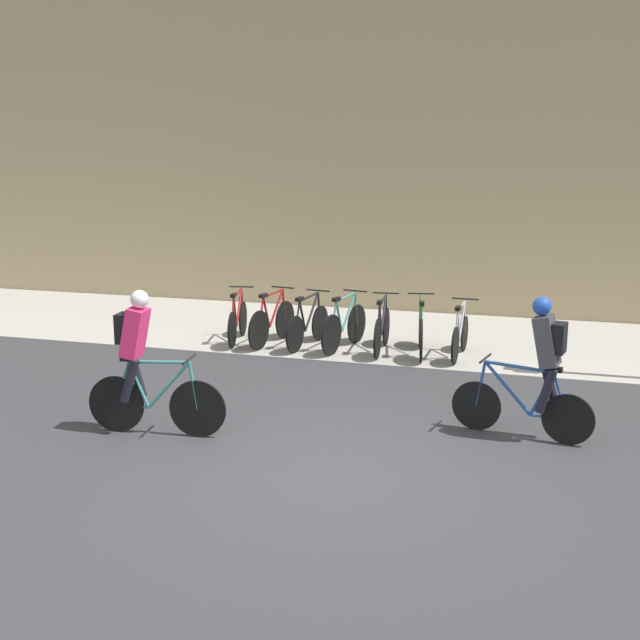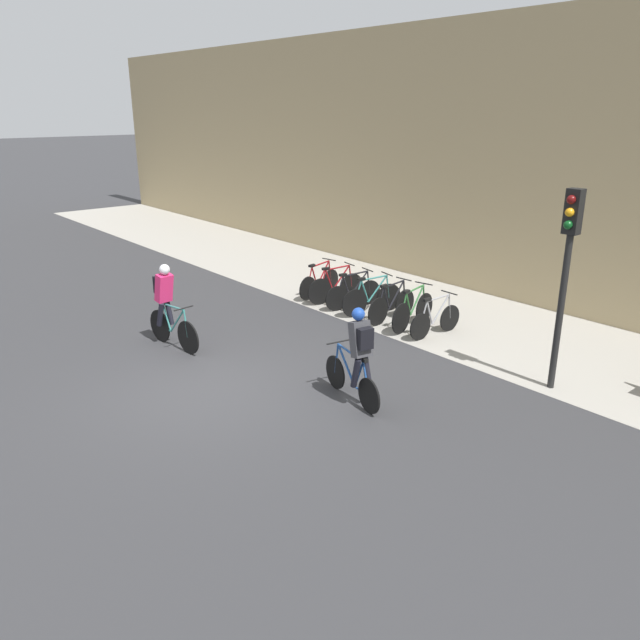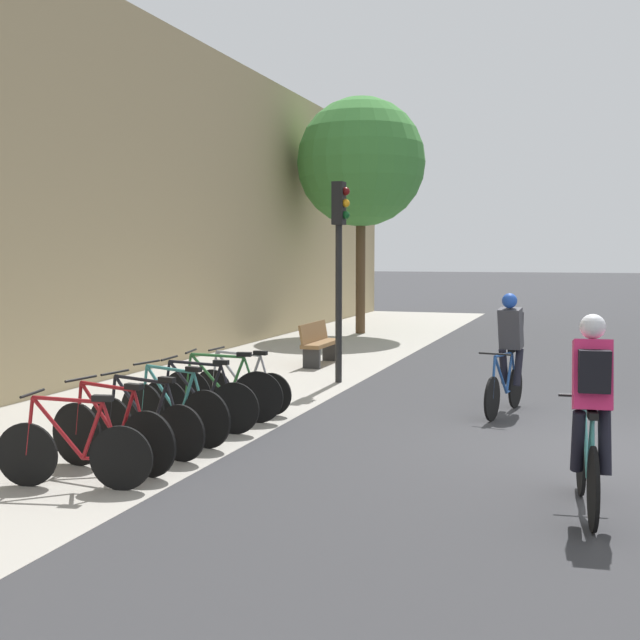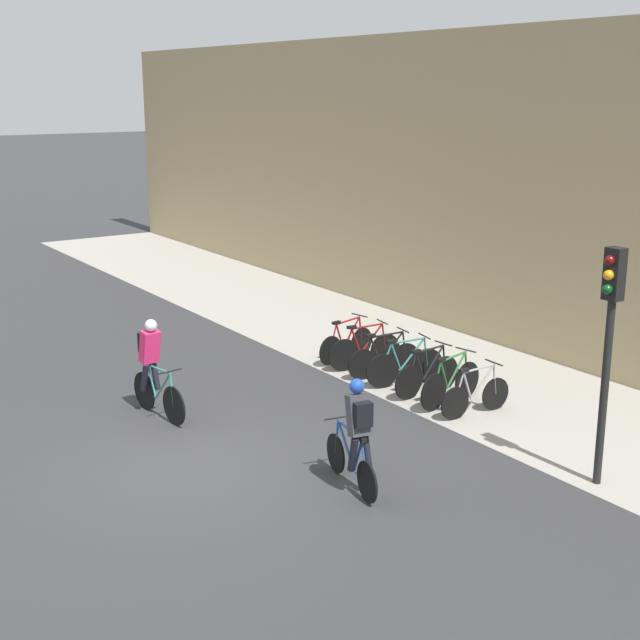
{
  "view_description": "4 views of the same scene",
  "coord_description": "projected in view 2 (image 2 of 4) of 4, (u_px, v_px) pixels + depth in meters",
  "views": [
    {
      "loc": [
        2.17,
        -7.85,
        3.44
      ],
      "look_at": [
        -0.65,
        1.79,
        1.29
      ],
      "focal_mm": 45.0,
      "sensor_mm": 36.0,
      "label": 1
    },
    {
      "loc": [
        9.1,
        -5.1,
        4.9
      ],
      "look_at": [
        0.62,
        2.1,
        1.06
      ],
      "focal_mm": 35.0,
      "sensor_mm": 36.0,
      "label": 2
    },
    {
      "loc": [
        -9.83,
        0.57,
        2.31
      ],
      "look_at": [
        0.1,
        3.93,
        1.45
      ],
      "focal_mm": 45.0,
      "sensor_mm": 36.0,
      "label": 3
    },
    {
      "loc": [
        11.79,
        -5.54,
        5.81
      ],
      "look_at": [
        -1.63,
        3.57,
        1.53
      ],
      "focal_mm": 50.0,
      "sensor_mm": 36.0,
      "label": 4
    }
  ],
  "objects": [
    {
      "name": "ground",
      "position": [
        210.0,
        391.0,
        11.28
      ],
      "size": [
        200.0,
        200.0,
        0.0
      ],
      "primitive_type": "plane",
      "color": "#333335"
    },
    {
      "name": "kerb_strip",
      "position": [
        447.0,
        314.0,
        15.41
      ],
      "size": [
        44.0,
        4.5,
        0.01
      ],
      "primitive_type": "cube",
      "color": "#A39E93",
      "rests_on": "ground"
    },
    {
      "name": "building_facade",
      "position": [
        520.0,
        162.0,
        15.81
      ],
      "size": [
        44.0,
        0.6,
        7.08
      ],
      "primitive_type": "cube",
      "color": "tan",
      "rests_on": "ground"
    },
    {
      "name": "cyclist_pink",
      "position": [
        167.0,
        303.0,
        13.14
      ],
      "size": [
        1.75,
        0.48,
        1.8
      ],
      "color": "black",
      "rests_on": "ground"
    },
    {
      "name": "cyclist_grey",
      "position": [
        358.0,
        353.0,
        10.49
      ],
      "size": [
        1.71,
        0.57,
        1.75
      ],
      "color": "black",
      "rests_on": "ground"
    },
    {
      "name": "parked_bike_0",
      "position": [
        319.0,
        282.0,
        16.78
      ],
      "size": [
        0.47,
        1.61,
        0.96
      ],
      "color": "black",
      "rests_on": "ground"
    },
    {
      "name": "parked_bike_1",
      "position": [
        336.0,
        287.0,
        16.29
      ],
      "size": [
        0.46,
        1.67,
        0.98
      ],
      "color": "black",
      "rests_on": "ground"
    },
    {
      "name": "parked_bike_2",
      "position": [
        353.0,
        293.0,
        15.82
      ],
      "size": [
        0.46,
        1.65,
        0.96
      ],
      "color": "black",
      "rests_on": "ground"
    },
    {
      "name": "parked_bike_3",
      "position": [
        372.0,
        298.0,
        15.33
      ],
      "size": [
        0.5,
        1.68,
        0.99
      ],
      "color": "black",
      "rests_on": "ground"
    },
    {
      "name": "parked_bike_4",
      "position": [
        392.0,
        305.0,
        14.85
      ],
      "size": [
        0.46,
        1.66,
        0.97
      ],
      "color": "black",
      "rests_on": "ground"
    },
    {
      "name": "parked_bike_5",
      "position": [
        413.0,
        311.0,
        14.36
      ],
      "size": [
        0.48,
        1.71,
        0.99
      ],
      "color": "black",
      "rests_on": "ground"
    },
    {
      "name": "parked_bike_6",
      "position": [
        435.0,
        319.0,
        13.89
      ],
      "size": [
        0.46,
        1.58,
        0.94
      ],
      "color": "black",
      "rests_on": "ground"
    },
    {
      "name": "traffic_light_pole",
      "position": [
        567.0,
        254.0,
        10.62
      ],
      "size": [
        0.26,
        0.3,
        3.6
      ],
      "color": "black",
      "rests_on": "ground"
    }
  ]
}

